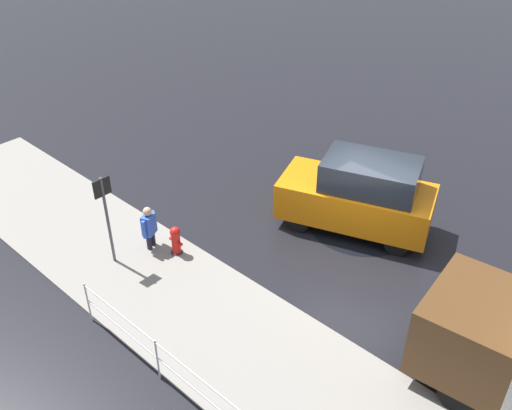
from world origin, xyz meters
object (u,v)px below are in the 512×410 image
at_px(sign_post, 106,208).
at_px(moving_hatchback, 359,195).
at_px(fire_hydrant, 176,241).
at_px(pedestrian, 149,226).

bearing_deg(sign_post, moving_hatchback, -124.16).
height_order(fire_hydrant, sign_post, sign_post).
distance_m(moving_hatchback, fire_hydrant, 4.80).
distance_m(fire_hydrant, sign_post, 1.92).
relative_size(pedestrian, sign_post, 0.51).
height_order(moving_hatchback, sign_post, sign_post).
bearing_deg(fire_hydrant, pedestrian, 22.70).
bearing_deg(pedestrian, fire_hydrant, -157.30).
height_order(fire_hydrant, pedestrian, pedestrian).
height_order(pedestrian, sign_post, sign_post).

